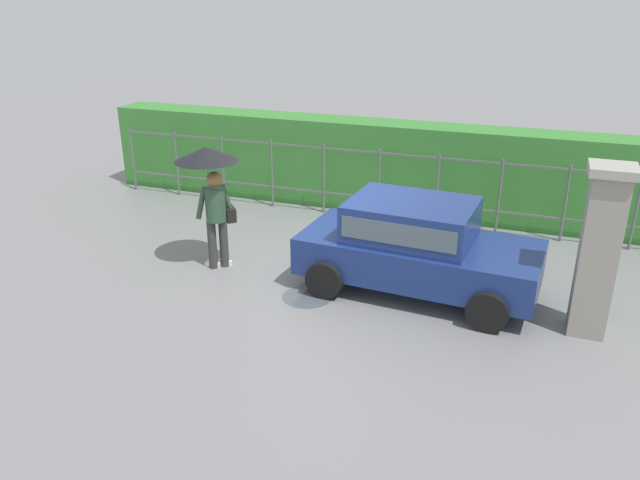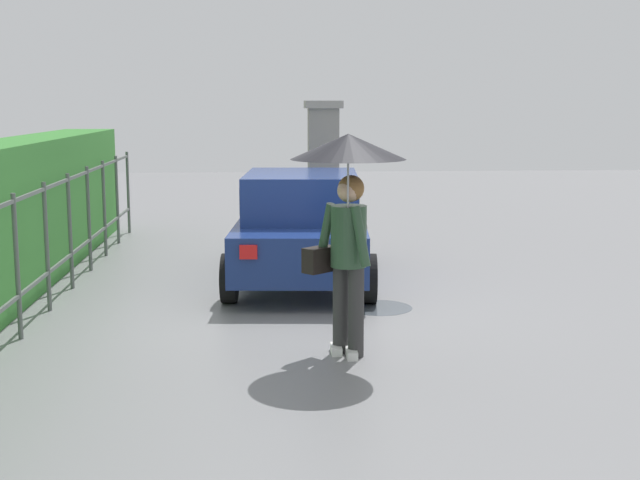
% 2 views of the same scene
% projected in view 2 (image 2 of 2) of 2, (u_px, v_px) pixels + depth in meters
% --- Properties ---
extents(ground_plane, '(40.00, 40.00, 0.00)m').
position_uv_depth(ground_plane, '(310.00, 307.00, 10.12)').
color(ground_plane, slate).
extents(car, '(3.84, 2.08, 1.48)m').
position_uv_depth(car, '(302.00, 223.00, 11.41)').
color(car, navy).
rests_on(car, ground).
extents(pedestrian, '(1.06, 1.06, 2.11)m').
position_uv_depth(pedestrian, '(347.00, 187.00, 7.91)').
color(pedestrian, '#333333').
rests_on(pedestrian, ground).
extents(gate_pillar, '(0.60, 0.60, 2.42)m').
position_uv_depth(gate_pillar, '(323.00, 174.00, 13.89)').
color(gate_pillar, gray).
rests_on(gate_pillar, ground).
extents(fence_section, '(12.12, 0.05, 1.50)m').
position_uv_depth(fence_section, '(46.00, 241.00, 9.83)').
color(fence_section, '#59605B').
rests_on(fence_section, ground).
extents(puddle_near, '(0.80, 0.80, 0.00)m').
position_uv_depth(puddle_near, '(378.00, 308.00, 10.10)').
color(puddle_near, '#4C545B').
rests_on(puddle_near, ground).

